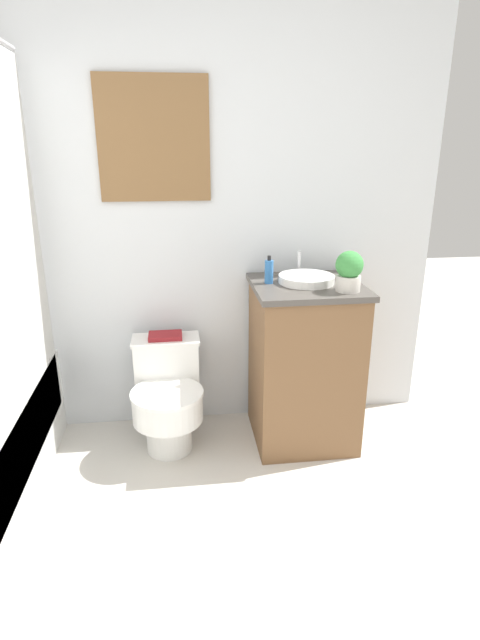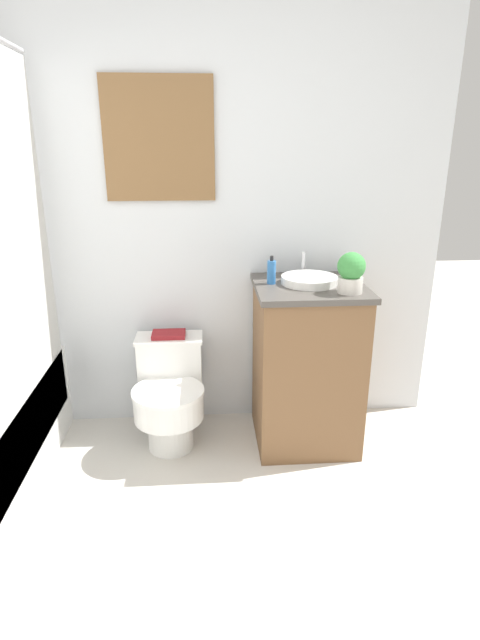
% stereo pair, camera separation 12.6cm
% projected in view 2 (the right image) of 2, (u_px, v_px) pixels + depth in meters
% --- Properties ---
extents(wall_back, '(3.25, 0.07, 2.50)m').
position_uv_depth(wall_back, '(145.00, 206.00, 2.64)').
color(wall_back, silver).
rests_on(wall_back, ground_plane).
extents(toilet, '(0.38, 0.52, 0.57)m').
position_uv_depth(toilet, '(170.00, 394.00, 2.69)').
color(toilet, white).
rests_on(toilet, ground_plane).
extents(vanity, '(0.56, 0.54, 0.89)m').
position_uv_depth(vanity, '(306.00, 365.00, 2.68)').
color(vanity, brown).
rests_on(vanity, ground_plane).
extents(sink, '(0.29, 0.32, 0.13)m').
position_uv_depth(sink, '(309.00, 280.00, 2.54)').
color(sink, white).
rests_on(sink, vanity).
extents(soap_bottle, '(0.04, 0.04, 0.14)m').
position_uv_depth(soap_bottle, '(271.00, 272.00, 2.53)').
color(soap_bottle, '#2D6BB2').
rests_on(soap_bottle, vanity).
extents(potted_plant, '(0.13, 0.13, 0.20)m').
position_uv_depth(potted_plant, '(351.00, 272.00, 2.36)').
color(potted_plant, beige).
rests_on(potted_plant, vanity).
extents(book_on_tank, '(0.18, 0.12, 0.02)m').
position_uv_depth(book_on_tank, '(169.00, 334.00, 2.72)').
color(book_on_tank, maroon).
rests_on(book_on_tank, toilet).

